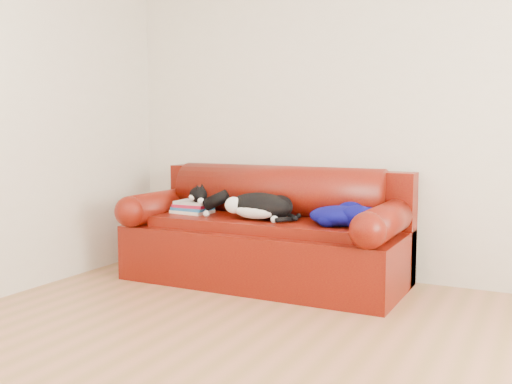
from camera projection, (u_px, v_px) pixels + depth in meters
ground at (278, 372)px, 2.90m from camera, size 4.50×4.50×0.00m
room_shell at (306, 18)px, 2.68m from camera, size 4.52×4.02×2.61m
sofa_base at (265, 251)px, 4.56m from camera, size 2.10×0.90×0.50m
sofa_back at (278, 208)px, 4.74m from camera, size 2.10×1.01×0.88m
book_stack at (193, 207)px, 4.76m from camera, size 0.31×0.25×0.10m
cat at (258, 207)px, 4.41m from camera, size 0.71×0.36×0.25m
blanket at (342, 215)px, 4.19m from camera, size 0.51×0.41×0.16m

